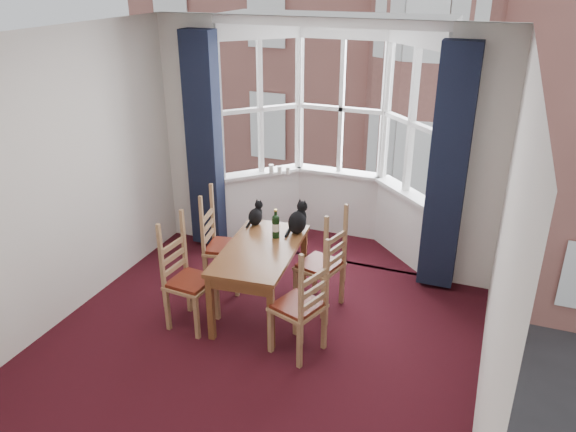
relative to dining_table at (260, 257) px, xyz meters
The scene contains 23 objects.
floor 1.12m from the dining_table, 78.08° to the right, with size 4.50×4.50×0.00m, color black.
ceiling 2.37m from the dining_table, 78.08° to the right, with size 4.50×4.50×0.00m, color white.
wall_left 2.17m from the dining_table, 153.27° to the right, with size 4.50×4.50×0.00m, color silver.
wall_right 2.50m from the dining_table, 22.55° to the right, with size 4.50×4.50×0.00m, color silver.
wall_near 3.26m from the dining_table, 86.52° to the right, with size 4.00×4.00×0.00m, color silver.
wall_back_pier_left 2.13m from the dining_table, 137.42° to the left, with size 0.70×0.12×2.80m, color silver.
wall_back_pier_right 2.41m from the dining_table, 36.02° to the left, with size 0.70×0.12×2.80m, color silver.
bay_window 2.01m from the dining_table, 84.04° to the left, with size 2.76×0.94×2.80m.
curtain_left 1.84m from the dining_table, 136.64° to the left, with size 0.38×0.22×2.60m, color black.
curtain_right 2.11m from the dining_table, 35.72° to the left, with size 0.38×0.22×2.60m, color black.
dining_table is the anchor object (origin of this frame).
chair_left_near 0.79m from the dining_table, 142.74° to the right, with size 0.43×0.45×0.92m.
chair_left_far 0.72m from the dining_table, 156.29° to the left, with size 0.47×0.49×0.92m.
chair_right_near 0.86m from the dining_table, 38.14° to the right, with size 0.51×0.53×0.92m.
chair_right_far 0.69m from the dining_table, 23.88° to the left, with size 0.50×0.51×0.92m.
cat_left 0.60m from the dining_table, 118.33° to the left, with size 0.18×0.23×0.28m.
cat_right 0.58m from the dining_table, 65.02° to the left, with size 0.25×0.29×0.36m.
wine_bottle 0.37m from the dining_table, 79.14° to the left, with size 0.08×0.08×0.31m.
candle_tall 1.81m from the dining_table, 109.13° to the left, with size 0.06×0.06×0.11m, color white.
candle_short 1.81m from the dining_table, 105.74° to the left, with size 0.06×0.06×0.09m, color white.
candle_extra 1.80m from the dining_table, 102.22° to the left, with size 0.05×0.05×0.09m, color white.
street 32.03m from the dining_table, 89.65° to the left, with size 80.00×80.00×0.00m, color #333335.
tenement_building 13.14m from the dining_table, 89.16° to the left, with size 18.40×7.80×15.20m.
Camera 1 is at (1.85, -3.61, 3.28)m, focal length 35.00 mm.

